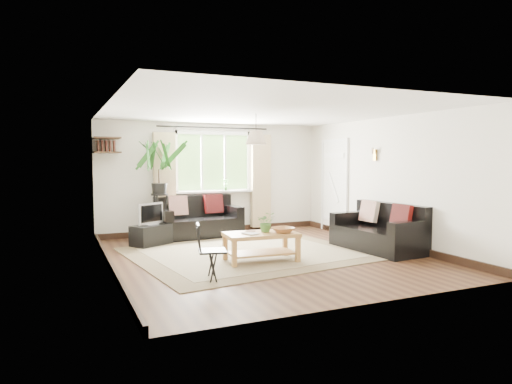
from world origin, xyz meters
name	(u,v)px	position (x,y,z in m)	size (l,w,h in m)	color
floor	(266,256)	(0.00, 0.00, 0.00)	(5.50, 5.50, 0.00)	black
ceiling	(266,111)	(0.00, 0.00, 2.40)	(5.50, 5.50, 0.00)	white
wall_back	(213,178)	(0.00, 2.75, 1.20)	(5.00, 0.02, 2.40)	silver
wall_front	(371,197)	(0.00, -2.75, 1.20)	(5.00, 0.02, 2.40)	silver
wall_left	(108,189)	(-2.50, 0.00, 1.20)	(0.02, 5.50, 2.40)	silver
wall_right	(387,182)	(2.50, 0.00, 1.20)	(0.02, 5.50, 2.40)	silver
rug	(248,253)	(-0.18, 0.32, 0.01)	(3.80, 3.26, 0.02)	#B9AF8F
window	(214,162)	(0.00, 2.71, 1.55)	(2.50, 0.16, 2.16)	white
door	(334,187)	(2.47, 1.70, 1.00)	(0.06, 0.96, 2.06)	silver
corner_shelf	(107,145)	(-2.25, 2.50, 1.89)	(0.50, 0.50, 0.34)	black
pendant_lamp	(256,134)	(0.00, 0.40, 2.05)	(0.36, 0.36, 0.54)	beige
wall_sconce	(374,153)	(2.43, 0.30, 1.74)	(0.12, 0.12, 0.28)	beige
sofa_back	(199,218)	(-0.47, 2.26, 0.40)	(1.70, 0.85, 0.80)	black
sofa_right	(377,228)	(2.02, -0.36, 0.40)	(0.84, 1.68, 0.79)	black
coffee_table	(261,247)	(-0.24, -0.35, 0.23)	(1.13, 0.62, 0.46)	brown
table_plant	(266,222)	(-0.14, -0.31, 0.62)	(0.29, 0.25, 0.32)	#3B6A2A
bowl	(283,230)	(0.08, -0.48, 0.51)	(0.34, 0.34, 0.08)	#9D6336
book_a	(246,234)	(-0.54, -0.43, 0.47)	(0.18, 0.25, 0.02)	silver
book_b	(245,232)	(-0.46, -0.21, 0.47)	(0.16, 0.21, 0.02)	brown
tv_stand	(151,235)	(-1.57, 1.72, 0.20)	(0.73, 0.41, 0.39)	black
tv	(151,213)	(-1.57, 1.72, 0.61)	(0.56, 0.19, 0.43)	#A5A5AA
palm_stand	(159,190)	(-1.28, 2.30, 1.00)	(0.78, 0.78, 2.00)	black
folding_chair	(212,252)	(-1.29, -1.08, 0.38)	(0.40, 0.40, 0.77)	black
sill_plant	(226,184)	(0.25, 2.63, 1.06)	(0.14, 0.10, 0.27)	#2D6023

